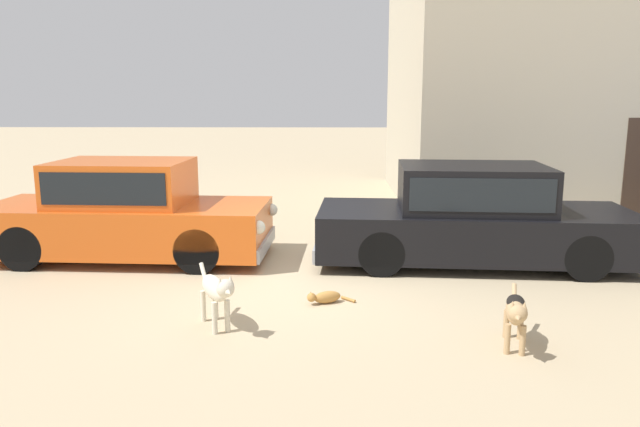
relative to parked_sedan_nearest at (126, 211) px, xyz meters
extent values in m
plane|color=tan|center=(2.68, -1.12, -0.75)|extent=(80.00, 80.00, 0.00)
cube|color=#D15619|center=(0.01, 0.00, -0.24)|extent=(4.36, 1.88, 0.71)
cube|color=#D15619|center=(-0.03, 0.00, 0.45)|extent=(2.04, 1.54, 0.66)
cube|color=black|center=(-0.03, 0.00, 0.46)|extent=(1.88, 1.56, 0.47)
cube|color=#999BA0|center=(2.14, -0.10, -0.49)|extent=(0.19, 1.66, 0.20)
sphere|color=silver|center=(2.20, 0.57, -0.08)|extent=(0.20, 0.20, 0.20)
sphere|color=silver|center=(2.14, -0.76, -0.08)|extent=(0.20, 0.20, 0.20)
cube|color=red|center=(-2.08, 0.82, -0.06)|extent=(0.05, 0.18, 0.18)
cylinder|color=black|center=(1.33, 0.69, -0.41)|extent=(0.67, 0.23, 0.66)
cylinder|color=black|center=(1.26, -0.80, -0.41)|extent=(0.67, 0.23, 0.66)
cylinder|color=black|center=(-1.24, 0.80, -0.41)|extent=(0.67, 0.23, 0.66)
cylinder|color=black|center=(-1.31, -0.69, -0.41)|extent=(0.67, 0.23, 0.66)
cube|color=black|center=(5.32, -0.18, -0.26)|extent=(4.76, 2.09, 0.67)
cube|color=black|center=(5.28, -0.18, 0.41)|extent=(2.24, 1.68, 0.67)
cube|color=black|center=(5.28, -0.18, 0.42)|extent=(2.07, 1.69, 0.47)
cube|color=#999BA0|center=(7.63, -0.33, -0.49)|extent=(0.23, 1.77, 0.20)
cube|color=#999BA0|center=(3.02, -0.03, -0.49)|extent=(0.23, 1.77, 0.20)
sphere|color=silver|center=(7.70, 0.39, -0.11)|extent=(0.20, 0.20, 0.20)
cube|color=red|center=(3.07, 0.75, -0.09)|extent=(0.05, 0.18, 0.18)
cube|color=red|center=(2.97, -0.81, -0.09)|extent=(0.05, 0.18, 0.18)
cylinder|color=black|center=(6.77, 0.53, -0.42)|extent=(0.66, 0.24, 0.65)
cylinder|color=black|center=(6.67, -1.07, -0.42)|extent=(0.66, 0.24, 0.65)
cylinder|color=black|center=(3.98, 0.71, -0.42)|extent=(0.66, 0.24, 0.65)
cylinder|color=black|center=(3.88, -0.89, -0.42)|extent=(0.66, 0.24, 0.65)
cylinder|color=beige|center=(2.05, -2.97, -0.57)|extent=(0.06, 0.06, 0.35)
cylinder|color=beige|center=(1.92, -3.04, -0.57)|extent=(0.06, 0.06, 0.35)
cylinder|color=beige|center=(1.85, -2.60, -0.57)|extent=(0.06, 0.06, 0.35)
cylinder|color=beige|center=(1.72, -2.66, -0.57)|extent=(0.06, 0.06, 0.35)
ellipsoid|color=beige|center=(1.89, -2.82, -0.30)|extent=(0.47, 0.66, 0.25)
sphere|color=beige|center=(2.07, -3.16, -0.20)|extent=(0.19, 0.19, 0.19)
cone|color=beige|center=(2.12, -3.25, -0.21)|extent=(0.14, 0.14, 0.11)
cone|color=beige|center=(2.12, -3.14, -0.11)|extent=(0.09, 0.09, 0.09)
cone|color=beige|center=(2.02, -3.19, -0.11)|extent=(0.09, 0.09, 0.09)
cylinder|color=beige|center=(1.70, -2.46, -0.23)|extent=(0.13, 0.19, 0.20)
cylinder|color=tan|center=(5.04, -3.53, -0.59)|extent=(0.06, 0.06, 0.31)
cylinder|color=tan|center=(4.90, -3.49, -0.59)|extent=(0.06, 0.06, 0.31)
cylinder|color=tan|center=(5.14, -3.12, -0.59)|extent=(0.06, 0.06, 0.31)
cylinder|color=tan|center=(5.00, -3.09, -0.59)|extent=(0.06, 0.06, 0.31)
ellipsoid|color=tan|center=(5.02, -3.31, -0.36)|extent=(0.34, 0.67, 0.23)
ellipsoid|color=black|center=(5.03, -3.26, -0.30)|extent=(0.26, 0.39, 0.13)
sphere|color=tan|center=(4.92, -3.68, -0.26)|extent=(0.18, 0.18, 0.18)
cone|color=tan|center=(4.90, -3.77, -0.27)|extent=(0.12, 0.12, 0.10)
cone|color=tan|center=(4.97, -3.69, -0.18)|extent=(0.08, 0.08, 0.08)
cone|color=tan|center=(4.87, -3.67, -0.18)|extent=(0.08, 0.08, 0.08)
cylinder|color=tan|center=(5.12, -2.92, -0.30)|extent=(0.10, 0.22, 0.15)
ellipsoid|color=#B77F3D|center=(3.12, -2.04, -0.67)|extent=(0.37, 0.26, 0.15)
sphere|color=#B77F3D|center=(2.93, -2.12, -0.65)|extent=(0.11, 0.11, 0.11)
cone|color=#B77F3D|center=(2.94, -2.14, -0.60)|extent=(0.05, 0.05, 0.04)
cone|color=#B77F3D|center=(2.92, -2.09, -0.60)|extent=(0.05, 0.05, 0.04)
cylinder|color=#B77F3D|center=(3.38, -1.96, -0.72)|extent=(0.18, 0.18, 0.04)
camera|label=1|loc=(3.15, -9.11, 1.76)|focal=33.94mm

